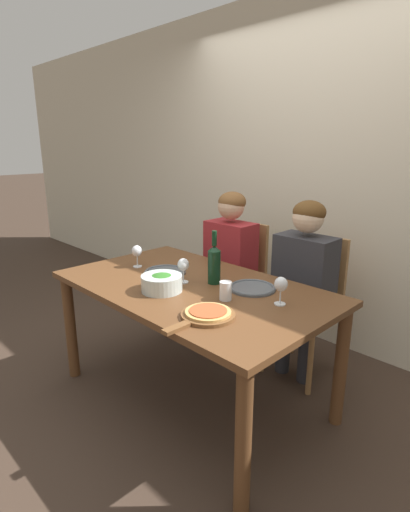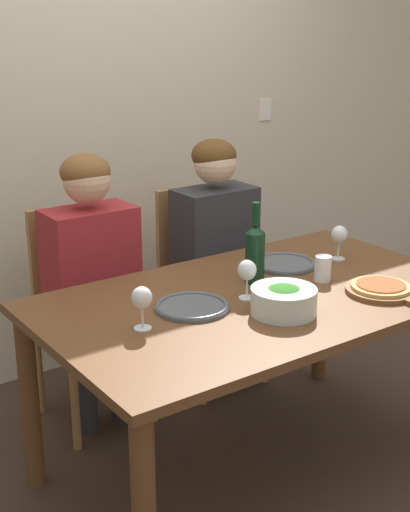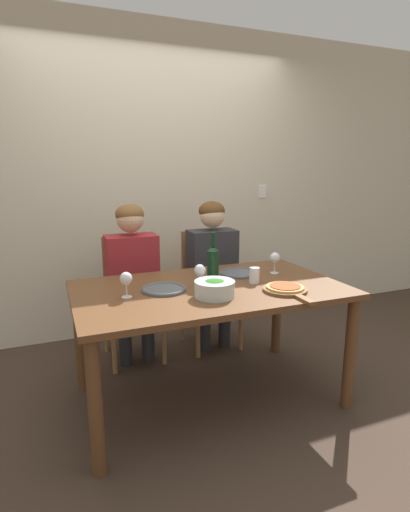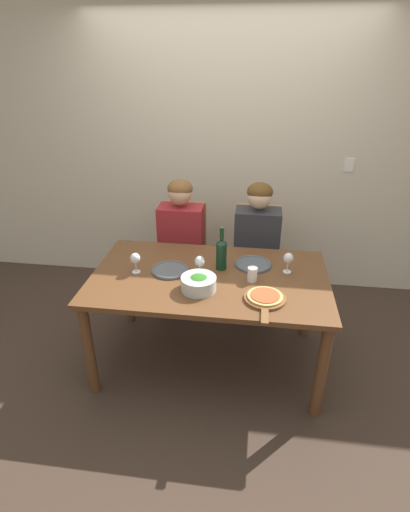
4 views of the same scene
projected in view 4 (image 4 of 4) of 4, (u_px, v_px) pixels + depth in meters
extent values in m
plane|color=#3D2D23|center=(209.00, 359.00, 3.14)|extent=(40.00, 40.00, 0.00)
cube|color=beige|center=(228.00, 149.00, 3.68)|extent=(10.00, 0.05, 2.70)
cube|color=white|center=(349.00, 165.00, 3.57)|extent=(0.08, 0.01, 0.12)
cube|color=brown|center=(209.00, 278.00, 2.80)|extent=(1.65, 0.97, 0.04)
cylinder|color=brown|center=(89.00, 350.00, 2.69)|extent=(0.07, 0.07, 0.73)
cylinder|color=brown|center=(321.00, 372.00, 2.51)|extent=(0.07, 0.07, 0.73)
cylinder|color=brown|center=(127.00, 285.00, 3.44)|extent=(0.07, 0.07, 0.73)
cylinder|color=brown|center=(309.00, 298.00, 3.26)|extent=(0.07, 0.07, 0.73)
cube|color=#9E7042|center=(183.00, 264.00, 3.63)|extent=(0.42, 0.42, 0.04)
cube|color=#9E7042|center=(186.00, 228.00, 3.68)|extent=(0.38, 0.03, 0.51)
cylinder|color=#9E7042|center=(159.00, 294.00, 3.59)|extent=(0.04, 0.04, 0.42)
cylinder|color=#9E7042|center=(200.00, 298.00, 3.55)|extent=(0.04, 0.04, 0.42)
cylinder|color=#9E7042|center=(168.00, 274.00, 3.93)|extent=(0.04, 0.04, 0.42)
cylinder|color=#9E7042|center=(206.00, 276.00, 3.88)|extent=(0.04, 0.04, 0.42)
cube|color=#9E7042|center=(255.00, 268.00, 3.55)|extent=(0.42, 0.42, 0.04)
cube|color=#9E7042|center=(257.00, 232.00, 3.60)|extent=(0.38, 0.03, 0.51)
cylinder|color=#9E7042|center=(231.00, 300.00, 3.51)|extent=(0.04, 0.04, 0.42)
cylinder|color=#9E7042|center=(275.00, 303.00, 3.47)|extent=(0.04, 0.04, 0.42)
cylinder|color=#9E7042|center=(234.00, 278.00, 3.85)|extent=(0.04, 0.04, 0.42)
cylinder|color=#9E7042|center=(274.00, 281.00, 3.80)|extent=(0.04, 0.04, 0.42)
cylinder|color=#28282D|center=(172.00, 287.00, 3.67)|extent=(0.10, 0.10, 0.45)
cylinder|color=#28282D|center=(191.00, 288.00, 3.65)|extent=(0.10, 0.10, 0.45)
cube|color=maroon|center=(181.00, 236.00, 3.48)|extent=(0.38, 0.22, 0.54)
cylinder|color=maroon|center=(153.00, 262.00, 3.36)|extent=(0.07, 0.31, 0.14)
cylinder|color=maroon|center=(200.00, 265.00, 3.31)|extent=(0.07, 0.31, 0.14)
sphere|color=#DBAD89|center=(180.00, 193.00, 3.30)|extent=(0.20, 0.20, 0.20)
ellipsoid|color=brown|center=(180.00, 188.00, 3.30)|extent=(0.21, 0.21, 0.15)
cylinder|color=#28282D|center=(243.00, 292.00, 3.59)|extent=(0.10, 0.10, 0.45)
cylinder|color=#28282D|center=(263.00, 294.00, 3.57)|extent=(0.10, 0.10, 0.45)
cube|color=#2D2D33|center=(257.00, 240.00, 3.40)|extent=(0.38, 0.22, 0.54)
cylinder|color=#2D2D33|center=(231.00, 267.00, 3.28)|extent=(0.07, 0.31, 0.14)
cylinder|color=#2D2D33|center=(280.00, 271.00, 3.23)|extent=(0.07, 0.31, 0.14)
sphere|color=beige|center=(260.00, 196.00, 3.23)|extent=(0.20, 0.20, 0.20)
ellipsoid|color=#563819|center=(260.00, 192.00, 3.22)|extent=(0.21, 0.21, 0.15)
cylinder|color=black|center=(221.00, 256.00, 2.84)|extent=(0.08, 0.08, 0.20)
cone|color=black|center=(222.00, 241.00, 2.79)|extent=(0.08, 0.08, 0.03)
cylinder|color=black|center=(222.00, 233.00, 2.76)|extent=(0.03, 0.03, 0.09)
cylinder|color=silver|center=(199.00, 283.00, 2.61)|extent=(0.23, 0.23, 0.09)
ellipsoid|color=#2D6B23|center=(199.00, 283.00, 2.61)|extent=(0.19, 0.19, 0.10)
cylinder|color=#4C5156|center=(170.00, 270.00, 2.85)|extent=(0.27, 0.27, 0.01)
torus|color=#4C5156|center=(170.00, 270.00, 2.85)|extent=(0.26, 0.26, 0.02)
cylinder|color=#4C5156|center=(253.00, 264.00, 2.93)|extent=(0.27, 0.27, 0.01)
torus|color=#4C5156|center=(253.00, 264.00, 2.93)|extent=(0.26, 0.26, 0.02)
cylinder|color=brown|center=(265.00, 298.00, 2.52)|extent=(0.27, 0.27, 0.02)
cube|color=brown|center=(265.00, 317.00, 2.34)|extent=(0.04, 0.14, 0.02)
cylinder|color=tan|center=(265.00, 296.00, 2.52)|extent=(0.23, 0.23, 0.01)
cylinder|color=#AD4C28|center=(265.00, 295.00, 2.51)|extent=(0.18, 0.18, 0.01)
cylinder|color=silver|center=(136.00, 272.00, 2.83)|extent=(0.06, 0.06, 0.01)
cylinder|color=silver|center=(136.00, 267.00, 2.82)|extent=(0.01, 0.01, 0.07)
ellipsoid|color=silver|center=(135.00, 258.00, 2.78)|extent=(0.07, 0.07, 0.08)
ellipsoid|color=maroon|center=(135.00, 260.00, 2.79)|extent=(0.06, 0.06, 0.03)
cylinder|color=silver|center=(287.00, 272.00, 2.84)|extent=(0.06, 0.06, 0.01)
cylinder|color=silver|center=(288.00, 267.00, 2.82)|extent=(0.01, 0.01, 0.07)
ellipsoid|color=silver|center=(288.00, 258.00, 2.79)|extent=(0.07, 0.07, 0.08)
ellipsoid|color=maroon|center=(288.00, 260.00, 2.79)|extent=(0.06, 0.06, 0.03)
cylinder|color=silver|center=(200.00, 275.00, 2.79)|extent=(0.06, 0.06, 0.01)
cylinder|color=silver|center=(200.00, 270.00, 2.77)|extent=(0.01, 0.01, 0.07)
ellipsoid|color=silver|center=(200.00, 261.00, 2.74)|extent=(0.07, 0.07, 0.08)
ellipsoid|color=maroon|center=(200.00, 263.00, 2.75)|extent=(0.06, 0.06, 0.03)
cylinder|color=silver|center=(252.00, 274.00, 2.71)|extent=(0.07, 0.07, 0.10)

